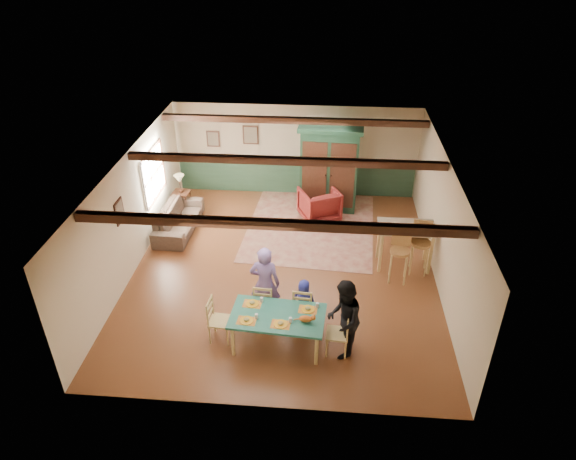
# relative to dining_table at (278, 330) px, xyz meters

# --- Properties ---
(floor) EXTENTS (8.00, 8.00, 0.00)m
(floor) POSITION_rel_dining_table_xyz_m (-0.10, 2.50, -0.37)
(floor) COLOR #572C18
(floor) RESTS_ON ground
(wall_back) EXTENTS (7.00, 0.02, 2.70)m
(wall_back) POSITION_rel_dining_table_xyz_m (-0.10, 6.50, 0.98)
(wall_back) COLOR beige
(wall_back) RESTS_ON floor
(wall_left) EXTENTS (0.02, 8.00, 2.70)m
(wall_left) POSITION_rel_dining_table_xyz_m (-3.60, 2.50, 0.98)
(wall_left) COLOR beige
(wall_left) RESTS_ON floor
(wall_right) EXTENTS (0.02, 8.00, 2.70)m
(wall_right) POSITION_rel_dining_table_xyz_m (3.40, 2.50, 0.98)
(wall_right) COLOR beige
(wall_right) RESTS_ON floor
(ceiling) EXTENTS (7.00, 8.00, 0.02)m
(ceiling) POSITION_rel_dining_table_xyz_m (-0.10, 2.50, 2.33)
(ceiling) COLOR white
(ceiling) RESTS_ON wall_back
(wainscot_back) EXTENTS (6.95, 0.03, 0.90)m
(wainscot_back) POSITION_rel_dining_table_xyz_m (-0.10, 6.48, 0.08)
(wainscot_back) COLOR #223F2C
(wainscot_back) RESTS_ON floor
(ceiling_beam_front) EXTENTS (6.95, 0.16, 0.16)m
(ceiling_beam_front) POSITION_rel_dining_table_xyz_m (-0.10, 0.20, 2.24)
(ceiling_beam_front) COLOR black
(ceiling_beam_front) RESTS_ON ceiling
(ceiling_beam_mid) EXTENTS (6.95, 0.16, 0.16)m
(ceiling_beam_mid) POSITION_rel_dining_table_xyz_m (-0.10, 2.90, 2.24)
(ceiling_beam_mid) COLOR black
(ceiling_beam_mid) RESTS_ON ceiling
(ceiling_beam_back) EXTENTS (6.95, 0.16, 0.16)m
(ceiling_beam_back) POSITION_rel_dining_table_xyz_m (-0.10, 5.50, 2.24)
(ceiling_beam_back) COLOR black
(ceiling_beam_back) RESTS_ON ceiling
(window_left) EXTENTS (0.06, 1.60, 1.30)m
(window_left) POSITION_rel_dining_table_xyz_m (-3.57, 4.20, 1.18)
(window_left) COLOR white
(window_left) RESTS_ON wall_left
(picture_left_wall) EXTENTS (0.04, 0.42, 0.52)m
(picture_left_wall) POSITION_rel_dining_table_xyz_m (-3.57, 1.90, 1.38)
(picture_left_wall) COLOR gray
(picture_left_wall) RESTS_ON wall_left
(picture_back_a) EXTENTS (0.45, 0.04, 0.55)m
(picture_back_a) POSITION_rel_dining_table_xyz_m (-1.40, 6.47, 1.43)
(picture_back_a) COLOR gray
(picture_back_a) RESTS_ON wall_back
(picture_back_b) EXTENTS (0.38, 0.04, 0.48)m
(picture_back_b) POSITION_rel_dining_table_xyz_m (-2.50, 6.47, 1.28)
(picture_back_b) COLOR gray
(picture_back_b) RESTS_ON wall_back
(dining_table) EXTENTS (1.84, 1.12, 0.74)m
(dining_table) POSITION_rel_dining_table_xyz_m (0.00, 0.00, 0.00)
(dining_table) COLOR #206655
(dining_table) RESTS_ON floor
(dining_chair_far_left) EXTENTS (0.44, 0.46, 0.93)m
(dining_chair_far_left) POSITION_rel_dining_table_xyz_m (-0.34, 0.74, 0.10)
(dining_chair_far_left) COLOR tan
(dining_chair_far_left) RESTS_ON floor
(dining_chair_far_right) EXTENTS (0.44, 0.46, 0.93)m
(dining_chair_far_right) POSITION_rel_dining_table_xyz_m (0.45, 0.68, 0.10)
(dining_chair_far_right) COLOR tan
(dining_chair_far_right) RESTS_ON floor
(dining_chair_end_left) EXTENTS (0.46, 0.44, 0.93)m
(dining_chair_end_left) POSITION_rel_dining_table_xyz_m (-1.13, 0.09, 0.10)
(dining_chair_end_left) COLOR tan
(dining_chair_end_left) RESTS_ON floor
(dining_chair_end_right) EXTENTS (0.46, 0.44, 0.93)m
(dining_chair_end_right) POSITION_rel_dining_table_xyz_m (1.13, -0.09, 0.10)
(dining_chair_end_right) COLOR tan
(dining_chair_end_right) RESTS_ON floor
(person_man) EXTENTS (0.65, 0.45, 1.70)m
(person_man) POSITION_rel_dining_table_xyz_m (-0.33, 0.81, 0.48)
(person_man) COLOR #8063A9
(person_man) RESTS_ON floor
(person_woman) EXTENTS (0.67, 0.83, 1.62)m
(person_woman) POSITION_rel_dining_table_xyz_m (1.23, -0.09, 0.44)
(person_woman) COLOR black
(person_woman) RESTS_ON floor
(person_child) EXTENTS (0.51, 0.35, 0.99)m
(person_child) POSITION_rel_dining_table_xyz_m (0.45, 0.75, 0.13)
(person_child) COLOR navy
(person_child) RESTS_ON floor
(cat) EXTENTS (0.36, 0.16, 0.18)m
(cat) POSITION_rel_dining_table_xyz_m (0.53, -0.14, 0.46)
(cat) COLOR orange
(cat) RESTS_ON dining_table
(place_setting_near_left) EXTENTS (0.41, 0.32, 0.11)m
(place_setting_near_left) POSITION_rel_dining_table_xyz_m (-0.56, -0.20, 0.42)
(place_setting_near_left) COLOR gold
(place_setting_near_left) RESTS_ON dining_table
(place_setting_near_center) EXTENTS (0.41, 0.32, 0.11)m
(place_setting_near_center) POSITION_rel_dining_table_xyz_m (0.08, -0.25, 0.42)
(place_setting_near_center) COLOR gold
(place_setting_near_center) RESTS_ON dining_table
(place_setting_far_left) EXTENTS (0.41, 0.32, 0.11)m
(place_setting_far_left) POSITION_rel_dining_table_xyz_m (-0.52, 0.29, 0.42)
(place_setting_far_left) COLOR gold
(place_setting_far_left) RESTS_ON dining_table
(place_setting_far_right) EXTENTS (0.41, 0.32, 0.11)m
(place_setting_far_right) POSITION_rel_dining_table_xyz_m (0.56, 0.20, 0.42)
(place_setting_far_right) COLOR gold
(place_setting_far_right) RESTS_ON dining_table
(area_rug) EXTENTS (3.56, 4.14, 0.01)m
(area_rug) POSITION_rel_dining_table_xyz_m (0.44, 4.53, -0.36)
(area_rug) COLOR tan
(area_rug) RESTS_ON floor
(armoire) EXTENTS (1.76, 0.79, 2.43)m
(armoire) POSITION_rel_dining_table_xyz_m (0.87, 5.61, 0.84)
(armoire) COLOR black
(armoire) RESTS_ON floor
(armchair) EXTENTS (1.28, 1.29, 0.89)m
(armchair) POSITION_rel_dining_table_xyz_m (0.65, 4.97, 0.08)
(armchair) COLOR #480E10
(armchair) RESTS_ON floor
(sofa) EXTENTS (0.90, 2.17, 0.63)m
(sofa) POSITION_rel_dining_table_xyz_m (-3.04, 4.09, -0.06)
(sofa) COLOR #3C2F25
(sofa) RESTS_ON floor
(end_table) EXTENTS (0.50, 0.50, 0.57)m
(end_table) POSITION_rel_dining_table_xyz_m (-3.23, 5.15, -0.08)
(end_table) COLOR black
(end_table) RESTS_ON floor
(table_lamp) EXTENTS (0.30, 0.30, 0.52)m
(table_lamp) POSITION_rel_dining_table_xyz_m (-3.23, 5.15, 0.46)
(table_lamp) COLOR beige
(table_lamp) RESTS_ON end_table
(counter_table) EXTENTS (1.31, 0.77, 1.09)m
(counter_table) POSITION_rel_dining_table_xyz_m (2.69, 2.90, 0.17)
(counter_table) COLOR #B9AA90
(counter_table) RESTS_ON floor
(bar_stool_left) EXTENTS (0.51, 0.55, 1.27)m
(bar_stool_left) POSITION_rel_dining_table_xyz_m (2.51, 2.30, 0.26)
(bar_stool_left) COLOR #9E703D
(bar_stool_left) RESTS_ON floor
(bar_stool_right) EXTENTS (0.51, 0.55, 1.28)m
(bar_stool_right) POSITION_rel_dining_table_xyz_m (3.02, 2.67, 0.27)
(bar_stool_right) COLOR #9E703D
(bar_stool_right) RESTS_ON floor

